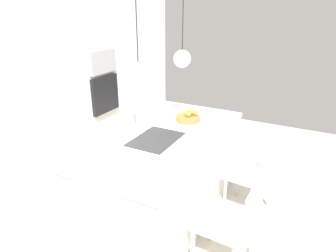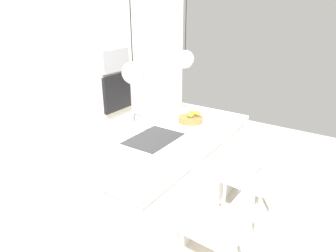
{
  "view_description": "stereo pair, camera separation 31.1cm",
  "coord_description": "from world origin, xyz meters",
  "px_view_note": "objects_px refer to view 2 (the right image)",
  "views": [
    {
      "loc": [
        -2.46,
        -1.35,
        2.14
      ],
      "look_at": [
        0.1,
        0.0,
        0.98
      ],
      "focal_mm": 31.82,
      "sensor_mm": 36.0,
      "label": 1
    },
    {
      "loc": [
        -2.3,
        -1.62,
        2.14
      ],
      "look_at": [
        0.1,
        0.0,
        0.98
      ],
      "focal_mm": 31.82,
      "sensor_mm": 36.0,
      "label": 2
    }
  ],
  "objects_px": {
    "chair_middle": "(257,177)",
    "fruit_bowl": "(191,118)",
    "microwave": "(115,60)",
    "chair_near": "(223,224)",
    "oven": "(117,93)"
  },
  "relations": [
    {
      "from": "chair_middle",
      "to": "fruit_bowl",
      "type": "bearing_deg",
      "value": 87.54
    },
    {
      "from": "fruit_bowl",
      "to": "microwave",
      "type": "relative_size",
      "value": 0.52
    },
    {
      "from": "microwave",
      "to": "chair_near",
      "type": "relative_size",
      "value": 0.62
    },
    {
      "from": "fruit_bowl",
      "to": "microwave",
      "type": "height_order",
      "value": "microwave"
    },
    {
      "from": "microwave",
      "to": "oven",
      "type": "distance_m",
      "value": 0.5
    },
    {
      "from": "chair_near",
      "to": "chair_middle",
      "type": "height_order",
      "value": "chair_middle"
    },
    {
      "from": "fruit_bowl",
      "to": "chair_near",
      "type": "relative_size",
      "value": 0.32
    },
    {
      "from": "chair_near",
      "to": "chair_middle",
      "type": "relative_size",
      "value": 0.99
    },
    {
      "from": "oven",
      "to": "chair_near",
      "type": "xyz_separation_m",
      "value": [
        -1.43,
        -2.48,
        -0.4
      ]
    },
    {
      "from": "fruit_bowl",
      "to": "oven",
      "type": "distance_m",
      "value": 1.74
    },
    {
      "from": "oven",
      "to": "chair_near",
      "type": "bearing_deg",
      "value": -119.99
    },
    {
      "from": "fruit_bowl",
      "to": "microwave",
      "type": "bearing_deg",
      "value": 71.74
    },
    {
      "from": "fruit_bowl",
      "to": "oven",
      "type": "height_order",
      "value": "oven"
    },
    {
      "from": "fruit_bowl",
      "to": "chair_middle",
      "type": "distance_m",
      "value": 0.95
    },
    {
      "from": "microwave",
      "to": "oven",
      "type": "height_order",
      "value": "microwave"
    }
  ]
}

